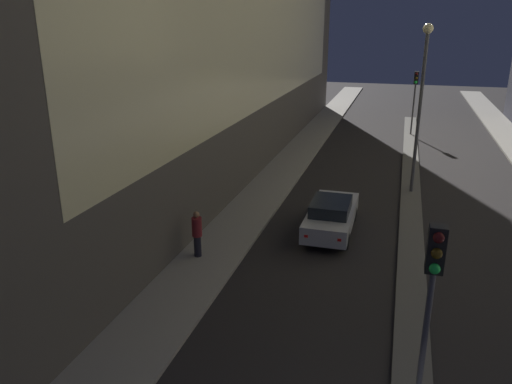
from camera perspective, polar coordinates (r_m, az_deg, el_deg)
median_strip at (r=27.40m, az=17.27°, el=0.98°), size 0.94×38.97×0.13m
traffic_light_near at (r=9.82m, az=19.40°, el=-10.31°), size 0.32×0.42×4.58m
traffic_light_mid at (r=38.67m, az=17.73°, el=11.19°), size 0.32×0.42×4.58m
street_lamp at (r=24.83m, az=18.44°, el=11.28°), size 0.46×0.46×7.91m
car_left_lane at (r=20.22m, az=8.60°, el=-2.62°), size 1.73×4.54×1.46m
pedestrian_on_left_sidewalk at (r=17.80m, az=-6.75°, el=-4.66°), size 0.35×0.35×1.71m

